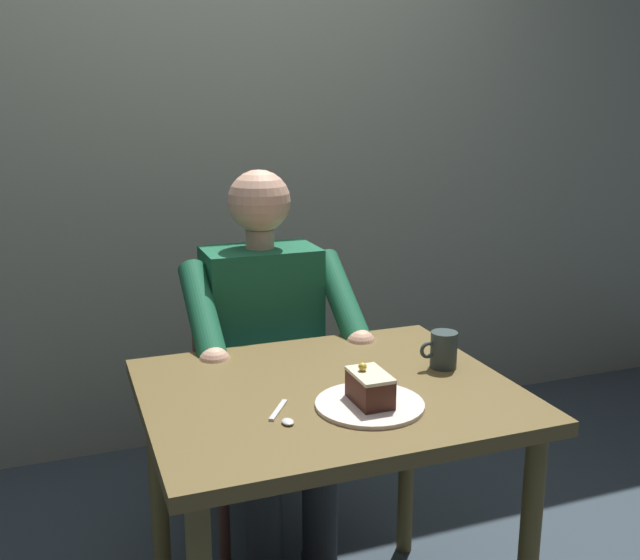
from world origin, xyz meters
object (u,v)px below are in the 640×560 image
object	(u,v)px
chair	(255,379)
dessert_spoon	(283,416)
cake_slice	(370,387)
seated_person	(269,358)
coffee_cup	(443,349)
dining_table	(328,426)

from	to	relation	value
chair	dessert_spoon	bearing A→B (deg)	79.21
cake_slice	dessert_spoon	bearing A→B (deg)	-2.92
dessert_spoon	chair	bearing A→B (deg)	-100.79
chair	seated_person	distance (m)	0.22
seated_person	coffee_cup	world-z (taller)	seated_person
dining_table	coffee_cup	world-z (taller)	coffee_cup
coffee_cup	dessert_spoon	size ratio (longest dim) A/B	0.77
seated_person	coffee_cup	distance (m)	0.62
coffee_cup	dessert_spoon	xyz separation A→B (m)	(0.49, 0.15, -0.05)
cake_slice	chair	bearing A→B (deg)	-86.63
coffee_cup	dessert_spoon	world-z (taller)	coffee_cup
coffee_cup	dessert_spoon	bearing A→B (deg)	17.16
cake_slice	coffee_cup	size ratio (longest dim) A/B	1.17
seated_person	dessert_spoon	size ratio (longest dim) A/B	9.03
seated_person	dessert_spoon	bearing A→B (deg)	76.40
cake_slice	dining_table	bearing A→B (deg)	-70.34
dining_table	cake_slice	size ratio (longest dim) A/B	7.26
seated_person	cake_slice	distance (m)	0.68
chair	coffee_cup	world-z (taller)	chair
chair	coffee_cup	bearing A→B (deg)	116.43
coffee_cup	dessert_spoon	distance (m)	0.52
seated_person	dessert_spoon	xyz separation A→B (m)	(0.16, 0.65, 0.11)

